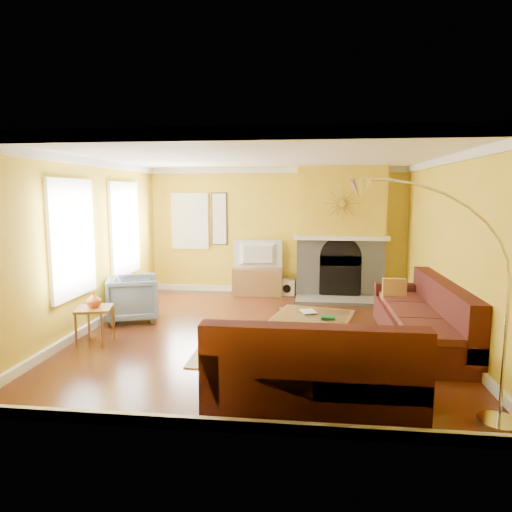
# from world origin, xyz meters

# --- Properties ---
(floor) EXTENTS (5.50, 6.00, 0.02)m
(floor) POSITION_xyz_m (0.00, 0.00, -0.01)
(floor) COLOR #602B14
(floor) RESTS_ON ground
(ceiling) EXTENTS (5.50, 6.00, 0.02)m
(ceiling) POSITION_xyz_m (0.00, 0.00, 2.71)
(ceiling) COLOR white
(ceiling) RESTS_ON ground
(wall_back) EXTENTS (5.50, 0.02, 2.70)m
(wall_back) POSITION_xyz_m (0.00, 3.01, 1.35)
(wall_back) COLOR gold
(wall_back) RESTS_ON ground
(wall_front) EXTENTS (5.50, 0.02, 2.70)m
(wall_front) POSITION_xyz_m (0.00, -3.01, 1.35)
(wall_front) COLOR gold
(wall_front) RESTS_ON ground
(wall_left) EXTENTS (0.02, 6.00, 2.70)m
(wall_left) POSITION_xyz_m (-2.76, 0.00, 1.35)
(wall_left) COLOR gold
(wall_left) RESTS_ON ground
(wall_right) EXTENTS (0.02, 6.00, 2.70)m
(wall_right) POSITION_xyz_m (2.76, 0.00, 1.35)
(wall_right) COLOR gold
(wall_right) RESTS_ON ground
(baseboard) EXTENTS (5.50, 6.00, 0.12)m
(baseboard) POSITION_xyz_m (0.00, 0.00, 0.06)
(baseboard) COLOR white
(baseboard) RESTS_ON floor
(crown_molding) EXTENTS (5.50, 6.00, 0.12)m
(crown_molding) POSITION_xyz_m (0.00, 0.00, 2.64)
(crown_molding) COLOR white
(crown_molding) RESTS_ON ceiling
(window_left_near) EXTENTS (0.06, 1.22, 1.72)m
(window_left_near) POSITION_xyz_m (-2.72, 1.30, 1.50)
(window_left_near) COLOR white
(window_left_near) RESTS_ON wall_left
(window_left_far) EXTENTS (0.06, 1.22, 1.72)m
(window_left_far) POSITION_xyz_m (-2.72, -0.60, 1.50)
(window_left_far) COLOR white
(window_left_far) RESTS_ON wall_left
(window_back) EXTENTS (0.82, 0.06, 1.22)m
(window_back) POSITION_xyz_m (-1.90, 2.96, 1.55)
(window_back) COLOR white
(window_back) RESTS_ON wall_back
(wall_art) EXTENTS (0.34, 0.04, 1.14)m
(wall_art) POSITION_xyz_m (-1.25, 2.97, 1.60)
(wall_art) COLOR white
(wall_art) RESTS_ON wall_back
(fireplace) EXTENTS (1.80, 0.40, 2.70)m
(fireplace) POSITION_xyz_m (1.35, 2.80, 1.35)
(fireplace) COLOR gray
(fireplace) RESTS_ON floor
(mantel) EXTENTS (1.92, 0.22, 0.08)m
(mantel) POSITION_xyz_m (1.35, 2.56, 1.25)
(mantel) COLOR white
(mantel) RESTS_ON fireplace
(hearth) EXTENTS (1.80, 0.70, 0.06)m
(hearth) POSITION_xyz_m (1.35, 2.25, 0.03)
(hearth) COLOR gray
(hearth) RESTS_ON floor
(sunburst) EXTENTS (0.70, 0.04, 0.70)m
(sunburst) POSITION_xyz_m (1.35, 2.57, 1.95)
(sunburst) COLOR olive
(sunburst) RESTS_ON fireplace
(rug) EXTENTS (2.40, 1.80, 0.02)m
(rug) POSITION_xyz_m (0.38, -0.66, 0.01)
(rug) COLOR beige
(rug) RESTS_ON floor
(sectional_sofa) EXTENTS (3.09, 3.93, 0.90)m
(sectional_sofa) POSITION_xyz_m (1.20, -0.74, 0.45)
(sectional_sofa) COLOR #471916
(sectional_sofa) RESTS_ON floor
(coffee_table) EXTENTS (1.28, 1.28, 0.42)m
(coffee_table) POSITION_xyz_m (0.77, -0.42, 0.21)
(coffee_table) COLOR white
(coffee_table) RESTS_ON floor
(media_console) EXTENTS (1.04, 0.47, 0.57)m
(media_console) POSITION_xyz_m (-0.37, 2.69, 0.29)
(media_console) COLOR olive
(media_console) RESTS_ON floor
(tv) EXTENTS (1.04, 0.21, 0.59)m
(tv) POSITION_xyz_m (-0.37, 2.69, 0.87)
(tv) COLOR black
(tv) RESTS_ON media_console
(subwoofer) EXTENTS (0.32, 0.32, 0.32)m
(subwoofer) POSITION_xyz_m (0.25, 2.78, 0.16)
(subwoofer) COLOR white
(subwoofer) RESTS_ON floor
(armchair) EXTENTS (1.08, 1.06, 0.76)m
(armchair) POSITION_xyz_m (-2.26, 0.49, 0.38)
(armchair) COLOR slate
(armchair) RESTS_ON floor
(side_table) EXTENTS (0.59, 0.59, 0.53)m
(side_table) POSITION_xyz_m (-2.35, -0.75, 0.26)
(side_table) COLOR olive
(side_table) RESTS_ON floor
(vase) EXTENTS (0.24, 0.24, 0.23)m
(vase) POSITION_xyz_m (-2.35, -0.75, 0.64)
(vase) COLOR #D8591E
(vase) RESTS_ON side_table
(book) EXTENTS (0.28, 0.33, 0.03)m
(book) POSITION_xyz_m (0.61, -0.31, 0.43)
(book) COLOR white
(book) RESTS_ON coffee_table
(arc_lamp) EXTENTS (1.43, 0.36, 2.26)m
(arc_lamp) POSITION_xyz_m (1.87, -2.59, 1.13)
(arc_lamp) COLOR silver
(arc_lamp) RESTS_ON floor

